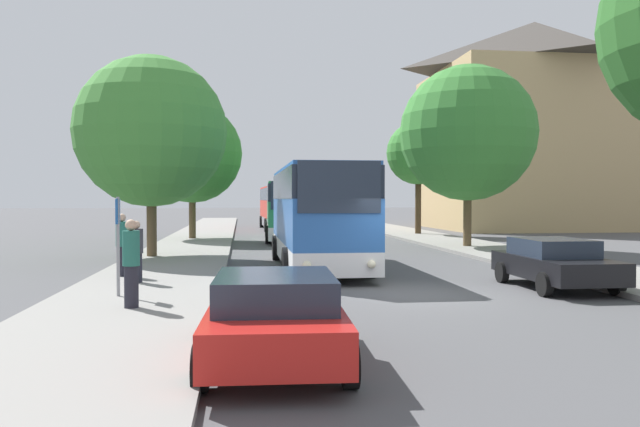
% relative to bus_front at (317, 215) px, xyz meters
% --- Properties ---
extents(ground_plane, '(300.00, 300.00, 0.00)m').
position_rel_bus_front_xyz_m(ground_plane, '(1.79, -6.40, -1.89)').
color(ground_plane, '#4C4C4F').
rests_on(ground_plane, ground).
extents(sidewalk_left, '(4.00, 120.00, 0.15)m').
position_rel_bus_front_xyz_m(sidewalk_left, '(-5.21, -6.40, -1.81)').
color(sidewalk_left, gray).
rests_on(sidewalk_left, ground_plane).
extents(building_right_background, '(16.06, 13.75, 17.01)m').
position_rel_bus_front_xyz_m(building_right_background, '(21.31, 26.87, 6.61)').
color(building_right_background, tan).
rests_on(building_right_background, ground_plane).
extents(bus_front, '(2.89, 10.27, 3.55)m').
position_rel_bus_front_xyz_m(bus_front, '(0.00, 0.00, 0.00)').
color(bus_front, silver).
rests_on(bus_front, ground_plane).
extents(bus_middle, '(3.00, 10.62, 3.38)m').
position_rel_bus_front_xyz_m(bus_middle, '(0.09, 15.11, -0.08)').
color(bus_middle, silver).
rests_on(bus_middle, ground_plane).
extents(bus_rear, '(2.94, 11.47, 3.42)m').
position_rel_bus_front_xyz_m(bus_rear, '(0.34, 27.96, -0.07)').
color(bus_rear, gray).
rests_on(bus_rear, ground_plane).
extents(parked_car_left_curb, '(2.27, 4.24, 1.37)m').
position_rel_bus_front_xyz_m(parked_car_left_curb, '(-2.20, -12.77, -1.16)').
color(parked_car_left_curb, red).
rests_on(parked_car_left_curb, ground_plane).
extents(parked_car_right_near, '(2.17, 4.31, 1.37)m').
position_rel_bus_front_xyz_m(parked_car_right_near, '(5.90, -5.81, -1.16)').
color(parked_car_right_near, black).
rests_on(parked_car_right_near, ground_plane).
extents(bus_stop_sign, '(0.08, 0.45, 2.38)m').
position_rel_bus_front_xyz_m(bus_stop_sign, '(-5.62, -6.68, -0.26)').
color(bus_stop_sign, gray).
rests_on(bus_stop_sign, sidewalk_left).
extents(pedestrian_waiting_near, '(0.36, 0.36, 1.89)m').
position_rel_bus_front_xyz_m(pedestrian_waiting_near, '(-5.03, -8.35, -0.78)').
color(pedestrian_waiting_near, '#23232D').
rests_on(pedestrian_waiting_near, sidewalk_left).
extents(pedestrian_waiting_far, '(0.36, 0.36, 1.72)m').
position_rel_bus_front_xyz_m(pedestrian_waiting_far, '(-5.58, -4.27, -0.87)').
color(pedestrian_waiting_far, '#23232D').
rests_on(pedestrian_waiting_far, sidewalk_left).
extents(pedestrian_walking_back, '(0.36, 0.36, 1.88)m').
position_rel_bus_front_xyz_m(pedestrian_walking_back, '(-6.25, -2.74, -0.78)').
color(pedestrian_walking_back, '#23232D').
rests_on(pedestrian_walking_back, sidewalk_left).
extents(tree_left_near, '(6.09, 6.09, 8.09)m').
position_rel_bus_front_xyz_m(tree_left_near, '(-6.30, 3.85, 3.29)').
color(tree_left_near, brown).
rests_on(tree_left_near, sidewalk_left).
extents(tree_left_far, '(5.84, 5.84, 7.91)m').
position_rel_bus_front_xyz_m(tree_left_far, '(-5.54, 15.18, 3.25)').
color(tree_left_far, brown).
rests_on(tree_left_far, sidewalk_left).
extents(tree_right_near, '(4.23, 4.23, 7.48)m').
position_rel_bus_front_xyz_m(tree_right_near, '(9.01, 18.28, 3.60)').
color(tree_right_near, '#47331E').
rests_on(tree_right_near, sidewalk_right).
extents(tree_right_far, '(6.66, 6.66, 8.87)m').
position_rel_bus_front_xyz_m(tree_right_far, '(8.37, 7.46, 3.80)').
color(tree_right_far, brown).
rests_on(tree_right_far, sidewalk_right).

